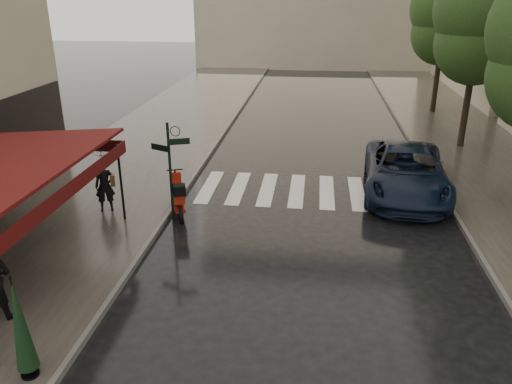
% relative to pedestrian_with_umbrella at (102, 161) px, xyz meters
% --- Properties ---
extents(ground, '(120.00, 120.00, 0.00)m').
position_rel_pedestrian_with_umbrella_xyz_m(ground, '(3.42, -3.31, -1.75)').
color(ground, black).
rests_on(ground, ground).
extents(sidewalk_near, '(6.00, 60.00, 0.12)m').
position_rel_pedestrian_with_umbrella_xyz_m(sidewalk_near, '(-1.08, 8.69, -1.69)').
color(sidewalk_near, '#38332D').
rests_on(sidewalk_near, ground).
extents(sidewalk_far, '(5.50, 60.00, 0.12)m').
position_rel_pedestrian_with_umbrella_xyz_m(sidewalk_far, '(13.67, 8.69, -1.69)').
color(sidewalk_far, '#38332D').
rests_on(sidewalk_far, ground).
extents(curb_near, '(0.12, 60.00, 0.16)m').
position_rel_pedestrian_with_umbrella_xyz_m(curb_near, '(1.97, 8.69, -1.67)').
color(curb_near, '#595651').
rests_on(curb_near, ground).
extents(curb_far, '(0.12, 60.00, 0.16)m').
position_rel_pedestrian_with_umbrella_xyz_m(curb_far, '(10.87, 8.69, -1.67)').
color(curb_far, '#595651').
rests_on(curb_far, ground).
extents(crosswalk, '(7.85, 3.20, 0.01)m').
position_rel_pedestrian_with_umbrella_xyz_m(crosswalk, '(6.40, 2.69, -1.74)').
color(crosswalk, silver).
rests_on(crosswalk, ground).
extents(signpost, '(1.17, 0.29, 3.10)m').
position_rel_pedestrian_with_umbrella_xyz_m(signpost, '(2.23, -0.31, 0.09)').
color(signpost, black).
rests_on(signpost, ground).
extents(tree_mid, '(3.80, 3.80, 8.34)m').
position_rel_pedestrian_with_umbrella_xyz_m(tree_mid, '(12.92, 8.69, 3.85)').
color(tree_mid, black).
rests_on(tree_mid, sidewalk_far).
extents(tree_far, '(3.80, 3.80, 8.16)m').
position_rel_pedestrian_with_umbrella_xyz_m(tree_far, '(13.12, 15.69, 3.71)').
color(tree_far, black).
rests_on(tree_far, sidewalk_far).
extents(pedestrian_with_umbrella, '(1.27, 1.28, 2.44)m').
position_rel_pedestrian_with_umbrella_xyz_m(pedestrian_with_umbrella, '(0.00, 0.00, 0.00)').
color(pedestrian_with_umbrella, black).
rests_on(pedestrian_with_umbrella, sidewalk_near).
extents(scooter, '(0.94, 1.85, 1.27)m').
position_rel_pedestrian_with_umbrella_xyz_m(scooter, '(2.26, 0.20, -1.15)').
color(scooter, black).
rests_on(scooter, ground).
extents(parked_car, '(3.18, 6.05, 1.62)m').
position_rel_pedestrian_with_umbrella_xyz_m(parked_car, '(9.58, 2.88, -0.93)').
color(parked_car, black).
rests_on(parked_car, ground).
extents(parasol_back, '(0.39, 0.39, 2.07)m').
position_rel_pedestrian_with_umbrella_xyz_m(parasol_back, '(1.49, -7.20, -0.51)').
color(parasol_back, black).
rests_on(parasol_back, sidewalk_near).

